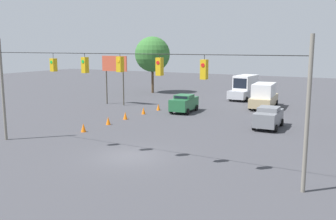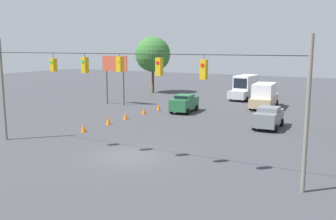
{
  "view_description": "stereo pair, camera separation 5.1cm",
  "coord_description": "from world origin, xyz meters",
  "px_view_note": "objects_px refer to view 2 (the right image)",
  "views": [
    {
      "loc": [
        -13.03,
        18.8,
        6.84
      ],
      "look_at": [
        0.4,
        -5.69,
        2.09
      ],
      "focal_mm": 40.0,
      "sensor_mm": 36.0,
      "label": 1
    },
    {
      "loc": [
        -13.07,
        18.77,
        6.84
      ],
      "look_at": [
        0.4,
        -5.69,
        2.09
      ],
      "focal_mm": 40.0,
      "sensor_mm": 36.0,
      "label": 2
    }
  ],
  "objects_px": {
    "traffic_cone_second": "(108,121)",
    "tree_horizon_left": "(153,54)",
    "overhead_signal_span": "(122,83)",
    "traffic_cone_fourth": "(144,111)",
    "traffic_cone_nearest": "(84,128)",
    "sedan_green_withflow_far": "(184,103)",
    "sedan_grey_oncoming_far": "(269,117)",
    "box_truck_tan_oncoming_deep": "(264,96)",
    "traffic_cone_fifth": "(159,107)",
    "box_truck_silver_withflow_deep": "(246,88)",
    "traffic_cone_farthest": "(170,103)",
    "traffic_cone_third": "(125,116)",
    "roadside_billboard": "(115,69)"
  },
  "relations": [
    {
      "from": "box_truck_tan_oncoming_deep",
      "to": "traffic_cone_second",
      "type": "xyz_separation_m",
      "value": [
        9.67,
        15.87,
        -1.02
      ]
    },
    {
      "from": "traffic_cone_nearest",
      "to": "tree_horizon_left",
      "type": "bearing_deg",
      "value": -71.15
    },
    {
      "from": "traffic_cone_fourth",
      "to": "traffic_cone_second",
      "type": "bearing_deg",
      "value": 90.68
    },
    {
      "from": "overhead_signal_span",
      "to": "traffic_cone_fifth",
      "type": "distance_m",
      "value": 18.72
    },
    {
      "from": "overhead_signal_span",
      "to": "roadside_billboard",
      "type": "distance_m",
      "value": 22.5
    },
    {
      "from": "traffic_cone_second",
      "to": "traffic_cone_third",
      "type": "xyz_separation_m",
      "value": [
        0.09,
        -2.75,
        0.0
      ]
    },
    {
      "from": "box_truck_tan_oncoming_deep",
      "to": "traffic_cone_farthest",
      "type": "distance_m",
      "value": 10.67
    },
    {
      "from": "traffic_cone_fourth",
      "to": "traffic_cone_farthest",
      "type": "bearing_deg",
      "value": -89.63
    },
    {
      "from": "overhead_signal_span",
      "to": "traffic_cone_fourth",
      "type": "relative_size",
      "value": 29.68
    },
    {
      "from": "overhead_signal_span",
      "to": "box_truck_silver_withflow_deep",
      "type": "relative_size",
      "value": 3.23
    },
    {
      "from": "sedan_green_withflow_far",
      "to": "traffic_cone_fifth",
      "type": "bearing_deg",
      "value": 5.95
    },
    {
      "from": "sedan_green_withflow_far",
      "to": "sedan_grey_oncoming_far",
      "type": "relative_size",
      "value": 1.0
    },
    {
      "from": "box_truck_silver_withflow_deep",
      "to": "traffic_cone_second",
      "type": "relative_size",
      "value": 9.19
    },
    {
      "from": "traffic_cone_nearest",
      "to": "traffic_cone_fourth",
      "type": "bearing_deg",
      "value": -89.42
    },
    {
      "from": "traffic_cone_nearest",
      "to": "traffic_cone_fifth",
      "type": "distance_m",
      "value": 11.97
    },
    {
      "from": "box_truck_tan_oncoming_deep",
      "to": "traffic_cone_third",
      "type": "distance_m",
      "value": 16.39
    },
    {
      "from": "traffic_cone_nearest",
      "to": "traffic_cone_fourth",
      "type": "distance_m",
      "value": 9.21
    },
    {
      "from": "box_truck_silver_withflow_deep",
      "to": "traffic_cone_farthest",
      "type": "bearing_deg",
      "value": 60.19
    },
    {
      "from": "box_truck_tan_oncoming_deep",
      "to": "traffic_cone_farthest",
      "type": "bearing_deg",
      "value": 23.08
    },
    {
      "from": "traffic_cone_second",
      "to": "tree_horizon_left",
      "type": "relative_size",
      "value": 0.09
    },
    {
      "from": "overhead_signal_span",
      "to": "traffic_cone_second",
      "type": "bearing_deg",
      "value": -47.5
    },
    {
      "from": "traffic_cone_farthest",
      "to": "sedan_green_withflow_far",
      "type": "bearing_deg",
      "value": 139.26
    },
    {
      "from": "traffic_cone_fourth",
      "to": "roadside_billboard",
      "type": "bearing_deg",
      "value": -30.72
    },
    {
      "from": "sedan_grey_oncoming_far",
      "to": "tree_horizon_left",
      "type": "bearing_deg",
      "value": -37.5
    },
    {
      "from": "traffic_cone_fifth",
      "to": "overhead_signal_span",
      "type": "bearing_deg",
      "value": 113.46
    },
    {
      "from": "tree_horizon_left",
      "to": "roadside_billboard",
      "type": "bearing_deg",
      "value": 99.64
    },
    {
      "from": "tree_horizon_left",
      "to": "box_truck_silver_withflow_deep",
      "type": "bearing_deg",
      "value": -179.99
    },
    {
      "from": "sedan_grey_oncoming_far",
      "to": "traffic_cone_farthest",
      "type": "xyz_separation_m",
      "value": [
        12.89,
        -6.27,
        -0.59
      ]
    },
    {
      "from": "box_truck_silver_withflow_deep",
      "to": "roadside_billboard",
      "type": "relative_size",
      "value": 1.14
    },
    {
      "from": "sedan_grey_oncoming_far",
      "to": "box_truck_silver_withflow_deep",
      "type": "bearing_deg",
      "value": -66.52
    },
    {
      "from": "box_truck_silver_withflow_deep",
      "to": "traffic_cone_second",
      "type": "xyz_separation_m",
      "value": [
        5.67,
        21.8,
        -1.17
      ]
    },
    {
      "from": "box_truck_tan_oncoming_deep",
      "to": "box_truck_silver_withflow_deep",
      "type": "bearing_deg",
      "value": -56.02
    },
    {
      "from": "tree_horizon_left",
      "to": "box_truck_tan_oncoming_deep",
      "type": "bearing_deg",
      "value": 161.98
    },
    {
      "from": "traffic_cone_nearest",
      "to": "traffic_cone_farthest",
      "type": "bearing_deg",
      "value": -89.5
    },
    {
      "from": "overhead_signal_span",
      "to": "traffic_cone_farthest",
      "type": "relative_size",
      "value": 29.68
    },
    {
      "from": "box_truck_tan_oncoming_deep",
      "to": "traffic_cone_fourth",
      "type": "bearing_deg",
      "value": 45.59
    },
    {
      "from": "box_truck_tan_oncoming_deep",
      "to": "sedan_grey_oncoming_far",
      "type": "bearing_deg",
      "value": 106.61
    },
    {
      "from": "traffic_cone_fifth",
      "to": "tree_horizon_left",
      "type": "height_order",
      "value": "tree_horizon_left"
    },
    {
      "from": "traffic_cone_nearest",
      "to": "roadside_billboard",
      "type": "height_order",
      "value": "roadside_billboard"
    },
    {
      "from": "sedan_green_withflow_far",
      "to": "traffic_cone_fourth",
      "type": "bearing_deg",
      "value": 44.63
    },
    {
      "from": "box_truck_tan_oncoming_deep",
      "to": "traffic_cone_third",
      "type": "height_order",
      "value": "box_truck_tan_oncoming_deep"
    },
    {
      "from": "sedan_green_withflow_far",
      "to": "traffic_cone_second",
      "type": "distance_m",
      "value": 9.52
    },
    {
      "from": "box_truck_tan_oncoming_deep",
      "to": "sedan_green_withflow_far",
      "type": "xyz_separation_m",
      "value": [
        6.63,
        6.87,
        -0.41
      ]
    },
    {
      "from": "sedan_green_withflow_far",
      "to": "sedan_grey_oncoming_far",
      "type": "distance_m",
      "value": 10.37
    },
    {
      "from": "box_truck_silver_withflow_deep",
      "to": "traffic_cone_third",
      "type": "xyz_separation_m",
      "value": [
        5.77,
        19.05,
        -1.17
      ]
    },
    {
      "from": "traffic_cone_second",
      "to": "traffic_cone_fourth",
      "type": "distance_m",
      "value": 5.93
    },
    {
      "from": "sedan_green_withflow_far",
      "to": "traffic_cone_nearest",
      "type": "relative_size",
      "value": 5.88
    },
    {
      "from": "traffic_cone_nearest",
      "to": "traffic_cone_fifth",
      "type": "bearing_deg",
      "value": -90.3
    },
    {
      "from": "overhead_signal_span",
      "to": "sedan_green_withflow_far",
      "type": "relative_size",
      "value": 5.05
    },
    {
      "from": "traffic_cone_third",
      "to": "tree_horizon_left",
      "type": "height_order",
      "value": "tree_horizon_left"
    }
  ]
}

